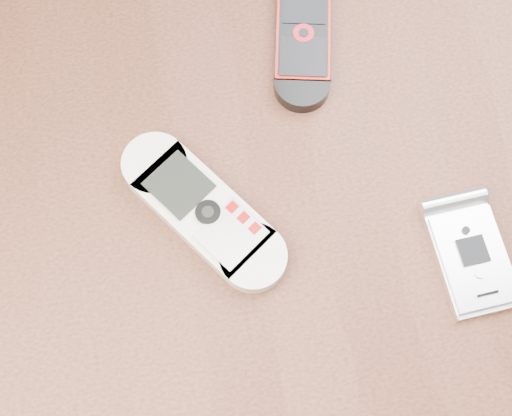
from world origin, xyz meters
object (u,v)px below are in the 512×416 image
object	(u,v)px
nokia_black_red	(303,28)
motorola_razr	(472,256)
table	(251,248)
nokia_white	(203,211)

from	to	relation	value
nokia_black_red	motorola_razr	xyz separation A→B (m)	(0.09, -0.22, 0.00)
nokia_black_red	motorola_razr	size ratio (longest dim) A/B	1.52
table	motorola_razr	size ratio (longest dim) A/B	11.96
table	nokia_white	size ratio (longest dim) A/B	7.47
nokia_black_red	nokia_white	bearing A→B (deg)	-114.21
table	nokia_white	xyz separation A→B (m)	(-0.04, 0.01, 0.11)
table	motorola_razr	bearing A→B (deg)	-22.55
table	nokia_black_red	distance (m)	0.20
nokia_black_red	motorola_razr	distance (m)	0.24
nokia_white	nokia_black_red	size ratio (longest dim) A/B	1.05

